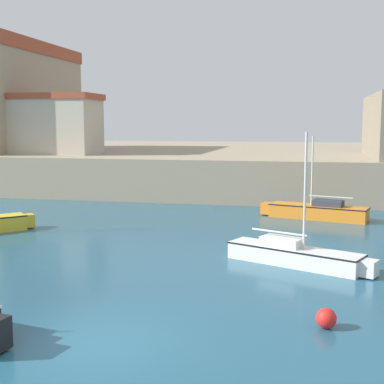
# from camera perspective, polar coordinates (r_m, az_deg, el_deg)

# --- Properties ---
(ground_plane) EXTENTS (200.00, 200.00, 0.00)m
(ground_plane) POSITION_cam_1_polar(r_m,az_deg,el_deg) (14.52, -9.89, -15.70)
(ground_plane) COLOR #235670
(quay_seawall) EXTENTS (120.00, 40.00, 3.12)m
(quay_seawall) POSITION_cam_1_polar(r_m,az_deg,el_deg) (56.87, 7.19, 3.10)
(quay_seawall) COLOR gray
(quay_seawall) RESTS_ON ground
(sailboat_white_1) EXTENTS (5.96, 3.41, 5.35)m
(sailboat_white_1) POSITION_cam_1_polar(r_m,az_deg,el_deg) (21.98, 10.98, -6.54)
(sailboat_white_1) COLOR white
(sailboat_white_1) RESTS_ON ground
(sailboat_orange_4) EXTENTS (6.48, 2.94, 4.92)m
(sailboat_orange_4) POSITION_cam_1_polar(r_m,az_deg,el_deg) (32.82, 13.14, -1.95)
(sailboat_orange_4) COLOR orange
(sailboat_orange_4) RESTS_ON ground
(mooring_buoy) EXTENTS (0.57, 0.57, 0.57)m
(mooring_buoy) POSITION_cam_1_polar(r_m,az_deg,el_deg) (15.67, 14.13, -12.93)
(mooring_buoy) COLOR red
(mooring_buoy) RESTS_ON ground
(harbor_shed_far_end) EXTENTS (7.67, 4.44, 5.02)m
(harbor_shed_far_end) POSITION_cam_1_polar(r_m,az_deg,el_deg) (46.89, -14.53, 7.06)
(harbor_shed_far_end) COLOR #BCB29E
(harbor_shed_far_end) RESTS_ON quay_seawall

